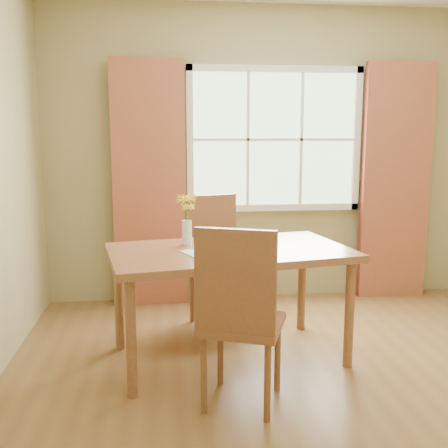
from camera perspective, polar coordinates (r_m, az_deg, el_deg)
name	(u,v)px	position (r m, az deg, el deg)	size (l,w,h in m)	color
room	(340,170)	(3.11, 12.56, 5.81)	(4.24, 3.84, 2.74)	brown
window	(274,140)	(4.91, 5.51, 9.13)	(1.62, 0.06, 1.32)	#ACD6A1
curtain_left	(149,185)	(4.74, -8.12, 4.21)	(0.65, 0.08, 2.20)	maroon
curtain_right	(396,182)	(5.20, 18.17, 4.32)	(0.65, 0.08, 2.20)	maroon
dining_table	(230,260)	(3.58, 0.61, -3.98)	(1.74, 1.18, 0.78)	brown
chair_near	(239,311)	(2.94, 1.65, -9.48)	(0.57, 0.57, 1.07)	brown
chair_far	(216,254)	(4.29, -0.91, -3.32)	(0.55, 0.55, 1.06)	brown
placemat	(221,252)	(3.45, -0.38, -3.07)	(0.45, 0.33, 0.01)	beige
plate	(222,251)	(3.43, -0.24, -2.99)	(0.24, 0.24, 0.01)	#A6E038
croissant_sandwich	(221,241)	(3.41, -0.36, -1.90)	(0.18, 0.12, 0.13)	#E2B54D
water_glass	(269,242)	(3.54, 4.87, -1.95)	(0.08, 0.08, 0.11)	silver
flower_vase	(187,215)	(3.66, -4.06, 1.00)	(0.14, 0.14, 0.36)	silver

